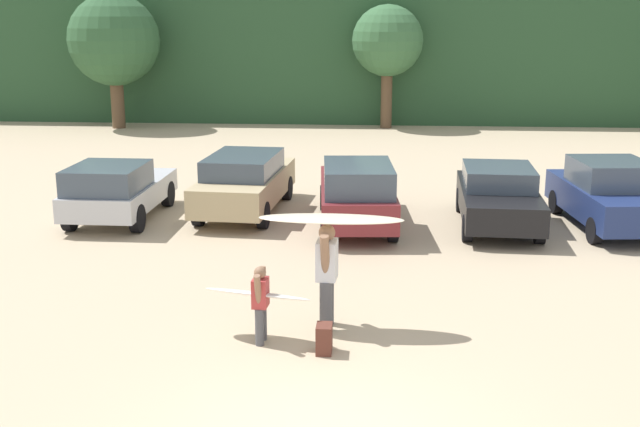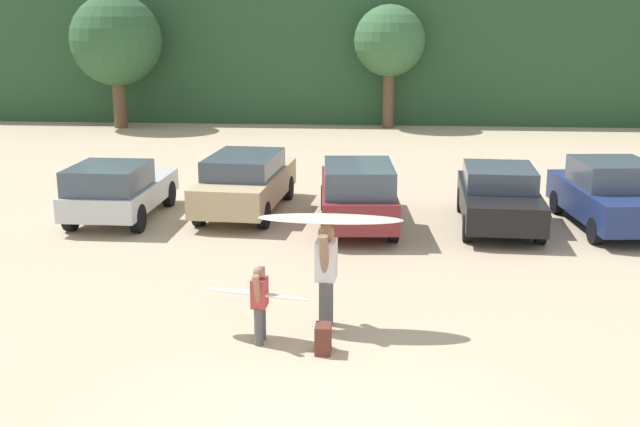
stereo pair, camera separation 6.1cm
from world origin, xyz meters
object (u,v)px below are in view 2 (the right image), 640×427
backpack_dropped (323,339)px  person_adult (326,270)px  parked_car_silver (118,189)px  parked_car_tan (246,181)px  parked_car_navy (610,195)px  surfboard_cream (330,219)px  parked_car_maroon (357,193)px  person_child (260,300)px  parked_car_black (499,196)px  surfboard_white (256,294)px

backpack_dropped → person_adult: bearing=91.5°
parked_car_silver → parked_car_tan: (3.03, 1.07, 0.04)m
parked_car_navy → backpack_dropped: 10.07m
person_adult → backpack_dropped: bearing=95.2°
parked_car_tan → surfboard_cream: surfboard_cream is taller
parked_car_maroon → person_child: 7.18m
parked_car_black → surfboard_cream: surfboard_cream is taller
parked_car_maroon → person_child: size_ratio=3.76×
parked_car_maroon → surfboard_cream: size_ratio=1.99×
parked_car_black → surfboard_white: size_ratio=2.37×
parked_car_navy → backpack_dropped: (-6.33, -7.81, -0.59)m
backpack_dropped → parked_car_navy: bearing=51.0°
parked_car_tan → parked_car_silver: bearing=113.5°
parked_car_black → surfboard_white: (-4.77, -7.30, 0.00)m
parked_car_silver → backpack_dropped: size_ratio=8.98×
person_adult → person_child: size_ratio=1.41×
parked_car_black → person_child: 8.80m
person_adult → parked_car_silver: bearing=-45.5°
parked_car_navy → backpack_dropped: parked_car_navy is taller
person_adult → person_child: (-0.99, -0.69, -0.29)m
parked_car_maroon → surfboard_cream: bearing=173.5°
parked_car_black → parked_car_navy: 2.64m
person_adult → surfboard_white: 1.22m
person_adult → surfboard_white: person_adult is taller
surfboard_white → person_adult: bearing=-138.5°
parked_car_maroon → surfboard_white: size_ratio=2.54×
person_child → surfboard_cream: (1.05, 0.75, 1.13)m
surfboard_white → backpack_dropped: surfboard_white is taller
parked_car_maroon → parked_car_navy: bearing=-90.3°
parked_car_maroon → backpack_dropped: size_ratio=10.43×
parked_car_tan → parked_car_maroon: size_ratio=1.02×
surfboard_white → parked_car_tan: bearing=-65.4°
person_child → person_adult: bearing=-141.3°
person_child → backpack_dropped: (1.01, -0.32, -0.48)m
parked_car_black → person_adult: 7.70m
parked_car_navy → surfboard_white: 10.44m
parked_car_silver → surfboard_white: size_ratio=2.19×
person_adult → person_child: 1.24m
parked_car_maroon → person_adult: 6.38m
parked_car_black → parked_car_tan: bearing=84.6°
parked_car_maroon → backpack_dropped: (-0.27, -7.38, -0.63)m
parked_car_maroon → parked_car_tan: bearing=62.2°
parked_car_black → person_child: size_ratio=3.51×
parked_car_tan → surfboard_white: size_ratio=2.60×
parked_car_black → person_adult: (-3.72, -6.75, 0.24)m
parked_car_tan → backpack_dropped: parked_car_tan is taller
person_child → parked_car_navy: bearing=-130.7°
person_adult → person_child: person_adult is taller
parked_car_black → surfboard_cream: (-3.65, -6.68, 1.08)m
parked_car_navy → surfboard_cream: surfboard_cream is taller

